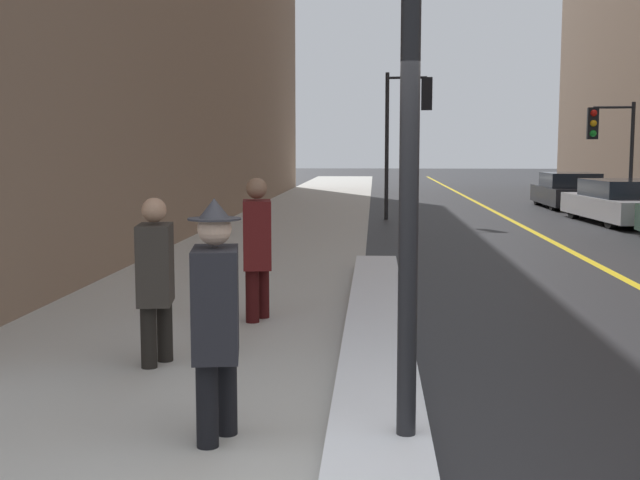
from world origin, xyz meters
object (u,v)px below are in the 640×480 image
at_px(parked_car_silver, 623,202).
at_px(lamp_post, 411,25).
at_px(pedestrian_in_fedora, 216,311).
at_px(pedestrian_with_shoulder_bag, 156,273).
at_px(traffic_light_far, 607,135).
at_px(traffic_light_near, 411,114).
at_px(parked_car_black, 569,191).
at_px(pedestrian_in_glasses, 257,242).

bearing_deg(parked_car_silver, lamp_post, 155.52).
distance_m(lamp_post, pedestrian_in_fedora, 2.23).
height_order(lamp_post, pedestrian_with_shoulder_bag, lamp_post).
distance_m(pedestrian_with_shoulder_bag, parked_car_silver, 17.19).
distance_m(pedestrian_in_fedora, parked_car_silver, 18.44).
height_order(traffic_light_far, parked_car_silver, traffic_light_far).
xyz_separation_m(traffic_light_near, parked_car_black, (5.61, 5.01, -2.42)).
bearing_deg(traffic_light_far, traffic_light_near, 11.96).
bearing_deg(lamp_post, parked_car_silver, 69.33).
relative_size(lamp_post, traffic_light_far, 1.35).
bearing_deg(pedestrian_with_shoulder_bag, lamp_post, 35.49).
xyz_separation_m(pedestrian_in_fedora, pedestrian_with_shoulder_bag, (-0.93, 1.89, -0.05)).
bearing_deg(traffic_light_far, pedestrian_in_glasses, 65.67).
height_order(traffic_light_near, pedestrian_in_fedora, traffic_light_near).
height_order(traffic_light_near, parked_car_black, traffic_light_near).
height_order(pedestrian_with_shoulder_bag, pedestrian_in_glasses, pedestrian_in_glasses).
relative_size(lamp_post, parked_car_silver, 0.90).
distance_m(lamp_post, parked_car_silver, 18.40).
bearing_deg(pedestrian_in_fedora, traffic_light_near, 164.60).
distance_m(pedestrian_in_fedora, pedestrian_with_shoulder_bag, 2.11).
xyz_separation_m(pedestrian_in_glasses, parked_car_silver, (8.00, 12.89, -0.35)).
bearing_deg(parked_car_black, pedestrian_with_shoulder_bag, 157.30).
bearing_deg(parked_car_black, lamp_post, 164.28).
relative_size(traffic_light_near, traffic_light_far, 1.24).
bearing_deg(parked_car_silver, pedestrian_with_shoulder_bag, 145.98).
distance_m(traffic_light_near, pedestrian_in_fedora, 17.80).
bearing_deg(traffic_light_near, lamp_post, -86.53).
height_order(parked_car_silver, parked_car_black, parked_car_black).
xyz_separation_m(pedestrian_with_shoulder_bag, pedestrian_in_glasses, (0.65, 1.96, 0.06)).
bearing_deg(parked_car_black, pedestrian_in_fedora, 161.13).
height_order(pedestrian_in_fedora, parked_car_black, pedestrian_in_fedora).
xyz_separation_m(lamp_post, parked_car_silver, (6.45, 17.10, -2.14)).
height_order(traffic_light_near, parked_car_silver, traffic_light_near).
height_order(lamp_post, traffic_light_far, lamp_post).
bearing_deg(pedestrian_in_fedora, traffic_light_far, 148.58).
xyz_separation_m(traffic_light_near, pedestrian_with_shoulder_bag, (-2.98, -15.67, -2.12)).
bearing_deg(traffic_light_far, pedestrian_in_fedora, 71.78).
xyz_separation_m(traffic_light_near, pedestrian_in_glasses, (-2.34, -13.70, -2.06)).
relative_size(pedestrian_with_shoulder_bag, parked_car_black, 0.37).
bearing_deg(parked_car_black, parked_car_silver, -179.61).
height_order(traffic_light_far, pedestrian_with_shoulder_bag, traffic_light_far).
relative_size(traffic_light_far, parked_car_silver, 0.67).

